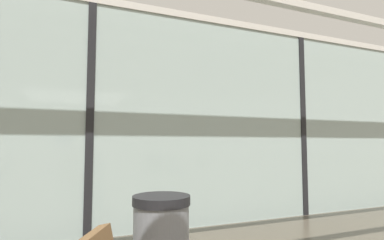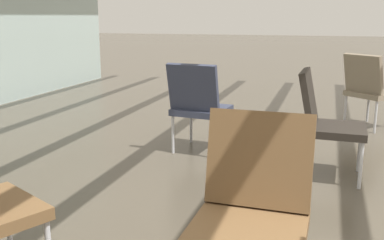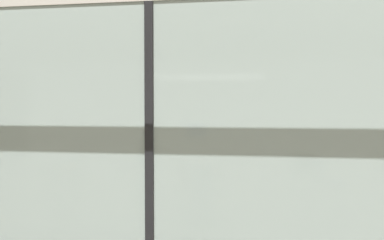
{
  "view_description": "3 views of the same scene",
  "coord_description": "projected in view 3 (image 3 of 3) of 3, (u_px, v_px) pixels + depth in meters",
  "views": [
    {
      "loc": [
        -0.31,
        0.99,
        1.2
      ],
      "look_at": [
        0.84,
        3.76,
        1.43
      ],
      "focal_mm": 28.98,
      "sensor_mm": 36.0,
      "label": 1
    },
    {
      "loc": [
        -1.56,
        0.53,
        1.29
      ],
      "look_at": [
        1.68,
        1.52,
        0.5
      ],
      "focal_mm": 42.04,
      "sensor_mm": 36.0,
      "label": 2
    },
    {
      "loc": [
        1.33,
        0.3,
        1.88
      ],
      "look_at": [
        0.0,
        8.09,
        1.59
      ],
      "focal_mm": 40.7,
      "sensor_mm": 36.0,
      "label": 3
    }
  ],
  "objects": [
    {
      "name": "glass_curtain_wall",
      "position": [
        150.0,
        134.0,
        5.06
      ],
      "size": [
        14.0,
        0.08,
        3.06
      ],
      "primitive_type": "cube",
      "color": "#A3B7B2",
      "rests_on": "ground"
    },
    {
      "name": "window_mullion_1",
      "position": [
        150.0,
        134.0,
        5.06
      ],
      "size": [
        0.1,
        0.12,
        3.06
      ],
      "primitive_type": "cube",
      "color": "black",
      "rests_on": "ground"
    },
    {
      "name": "parked_airplane",
      "position": [
        253.0,
        107.0,
        9.27
      ],
      "size": [
        11.88,
        3.63,
        3.63
      ],
      "color": "silver",
      "rests_on": "ground"
    }
  ]
}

